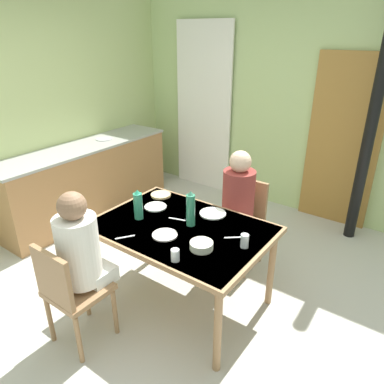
# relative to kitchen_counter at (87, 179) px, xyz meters

# --- Properties ---
(ground_plane) EXTENTS (6.36, 6.36, 0.00)m
(ground_plane) POSITION_rel_kitchen_counter_xyz_m (1.75, -0.72, -0.45)
(ground_plane) COLOR #BBB7AD
(wall_back) EXTENTS (4.37, 0.10, 2.78)m
(wall_back) POSITION_rel_kitchen_counter_xyz_m (1.75, 1.72, 0.94)
(wall_back) COLOR #B1C883
(wall_back) RESTS_ON ground_plane
(wall_left) EXTENTS (0.10, 3.67, 2.78)m
(wall_left) POSITION_rel_kitchen_counter_xyz_m (-0.33, -0.11, 0.94)
(wall_left) COLOR #B5C680
(wall_left) RESTS_ON ground_plane
(door_wooden) EXTENTS (0.80, 0.05, 2.00)m
(door_wooden) POSITION_rel_kitchen_counter_xyz_m (2.64, 1.64, 0.55)
(door_wooden) COLOR olive
(door_wooden) RESTS_ON ground_plane
(stove_pipe_column) EXTENTS (0.12, 0.12, 2.78)m
(stove_pipe_column) POSITION_rel_kitchen_counter_xyz_m (2.94, 1.37, 0.94)
(stove_pipe_column) COLOR black
(stove_pipe_column) RESTS_ON ground_plane
(curtain_panel) EXTENTS (0.90, 0.03, 2.33)m
(curtain_panel) POSITION_rel_kitchen_counter_xyz_m (0.69, 1.62, 0.72)
(curtain_panel) COLOR white
(curtain_panel) RESTS_ON ground_plane
(kitchen_counter) EXTENTS (0.61, 2.35, 0.91)m
(kitchen_counter) POSITION_rel_kitchen_counter_xyz_m (0.00, 0.00, 0.00)
(kitchen_counter) COLOR #A47345
(kitchen_counter) RESTS_ON ground_plane
(dining_table) EXTENTS (1.40, 0.99, 0.75)m
(dining_table) POSITION_rel_kitchen_counter_xyz_m (2.04, -0.66, 0.23)
(dining_table) COLOR #966E49
(dining_table) RESTS_ON ground_plane
(chair_near_diner) EXTENTS (0.40, 0.40, 0.87)m
(chair_near_diner) POSITION_rel_kitchen_counter_xyz_m (1.68, -1.50, 0.05)
(chair_near_diner) COLOR #966E49
(chair_near_diner) RESTS_ON ground_plane
(chair_far_diner) EXTENTS (0.40, 0.40, 0.87)m
(chair_far_diner) POSITION_rel_kitchen_counter_xyz_m (2.16, 0.19, 0.05)
(chair_far_diner) COLOR #966E49
(chair_far_diner) RESTS_ON ground_plane
(person_near_diner) EXTENTS (0.30, 0.37, 0.77)m
(person_near_diner) POSITION_rel_kitchen_counter_xyz_m (1.68, -1.37, 0.33)
(person_near_diner) COLOR silver
(person_near_diner) RESTS_ON ground_plane
(person_far_diner) EXTENTS (0.30, 0.37, 0.77)m
(person_far_diner) POSITION_rel_kitchen_counter_xyz_m (2.16, 0.05, 0.33)
(person_far_diner) COLOR maroon
(person_far_diner) RESTS_ON ground_plane
(water_bottle_green_near) EXTENTS (0.07, 0.07, 0.26)m
(water_bottle_green_near) POSITION_rel_kitchen_counter_xyz_m (1.67, -0.76, 0.42)
(water_bottle_green_near) COLOR #33916D
(water_bottle_green_near) RESTS_ON dining_table
(water_bottle_green_far) EXTENTS (0.07, 0.07, 0.30)m
(water_bottle_green_far) POSITION_rel_kitchen_counter_xyz_m (2.09, -0.59, 0.44)
(water_bottle_green_far) COLOR #328764
(water_bottle_green_far) RESTS_ON dining_table
(serving_bowl_center) EXTENTS (0.17, 0.17, 0.05)m
(serving_bowl_center) POSITION_rel_kitchen_counter_xyz_m (2.35, -0.83, 0.33)
(serving_bowl_center) COLOR silver
(serving_bowl_center) RESTS_ON dining_table
(dinner_plate_near_left) EXTENTS (0.20, 0.20, 0.01)m
(dinner_plate_near_left) POSITION_rel_kitchen_counter_xyz_m (2.02, -0.84, 0.30)
(dinner_plate_near_left) COLOR white
(dinner_plate_near_left) RESTS_ON dining_table
(dinner_plate_near_right) EXTENTS (0.20, 0.20, 0.01)m
(dinner_plate_near_right) POSITION_rel_kitchen_counter_xyz_m (1.64, -0.52, 0.30)
(dinner_plate_near_right) COLOR white
(dinner_plate_near_right) RESTS_ON dining_table
(dinner_plate_far_center) EXTENTS (0.23, 0.23, 0.01)m
(dinner_plate_far_center) POSITION_rel_kitchen_counter_xyz_m (2.13, -0.33, 0.30)
(dinner_plate_far_center) COLOR white
(dinner_plate_far_center) RESTS_ON dining_table
(drinking_glass_by_near_diner) EXTENTS (0.06, 0.06, 0.09)m
(drinking_glass_by_near_diner) POSITION_rel_kitchen_counter_xyz_m (2.29, -1.05, 0.34)
(drinking_glass_by_near_diner) COLOR silver
(drinking_glass_by_near_diner) RESTS_ON dining_table
(drinking_glass_by_far_diner) EXTENTS (0.06, 0.06, 0.10)m
(drinking_glass_by_far_diner) POSITION_rel_kitchen_counter_xyz_m (2.59, -0.63, 0.35)
(drinking_glass_by_far_diner) COLOR silver
(drinking_glass_by_far_diner) RESTS_ON dining_table
(bread_plate_sliced) EXTENTS (0.19, 0.19, 0.02)m
(bread_plate_sliced) POSITION_rel_kitchen_counter_xyz_m (1.52, -0.31, 0.31)
(bread_plate_sliced) COLOR #DBB77A
(bread_plate_sliced) RESTS_ON dining_table
(cutlery_knife_near) EXTENTS (0.10, 0.13, 0.00)m
(cutlery_knife_near) POSITION_rel_kitchen_counter_xyz_m (1.79, -1.04, 0.30)
(cutlery_knife_near) COLOR silver
(cutlery_knife_near) RESTS_ON dining_table
(cutlery_fork_near) EXTENTS (0.15, 0.06, 0.00)m
(cutlery_fork_near) POSITION_rel_kitchen_counter_xyz_m (1.94, -0.58, 0.30)
(cutlery_fork_near) COLOR silver
(cutlery_fork_near) RESTS_ON dining_table
(cutlery_knife_far) EXTENTS (0.12, 0.11, 0.00)m
(cutlery_knife_far) POSITION_rel_kitchen_counter_xyz_m (2.47, -0.56, 0.30)
(cutlery_knife_far) COLOR silver
(cutlery_knife_far) RESTS_ON dining_table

